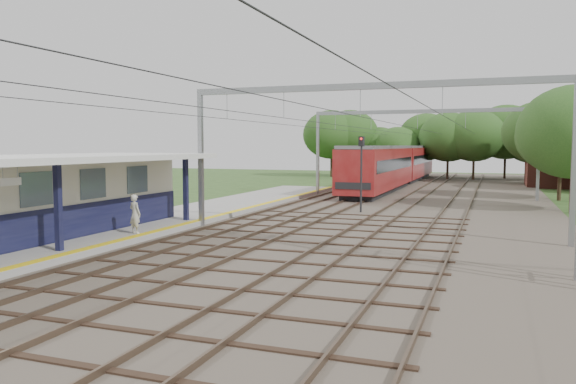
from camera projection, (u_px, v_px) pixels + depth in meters
The scene contains 13 objects.
ground at pixel (75, 328), 12.94m from camera, with size 160.00×160.00×0.00m, color #2D4C1E.
ballast_bed at pixel (418, 204), 39.60m from camera, with size 18.00×90.00×0.10m, color #473D33.
platform at pixel (149, 224), 28.60m from camera, with size 5.00×52.00×0.35m, color gray.
yellow_stripe at pixel (187, 223), 27.81m from camera, with size 0.45×52.00×0.01m, color yellow.
station_building at pixel (17, 199), 22.38m from camera, with size 3.41×18.00×3.40m.
canopy at pixel (17, 160), 20.93m from camera, with size 6.40×20.00×3.44m.
rail_tracks at pixel (383, 201), 40.46m from camera, with size 11.80×88.00×0.15m.
catenary_system at pixel (400, 124), 34.95m from camera, with size 17.22×88.00×7.00m.
tree_band at pixel (448, 139), 64.61m from camera, with size 31.72×30.88×8.82m.
house_far at pixel (570, 155), 55.77m from camera, with size 8.00×6.12×8.66m.
person at pixel (135, 214), 24.49m from camera, with size 0.63×0.41×1.72m, color beige.
train at pixel (397, 164), 58.15m from camera, with size 3.11×38.75×4.07m.
signal_post at pixel (361, 164), 34.17m from camera, with size 0.37×0.32×4.74m.
Camera 1 is at (8.99, -10.15, 4.20)m, focal length 35.00 mm.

